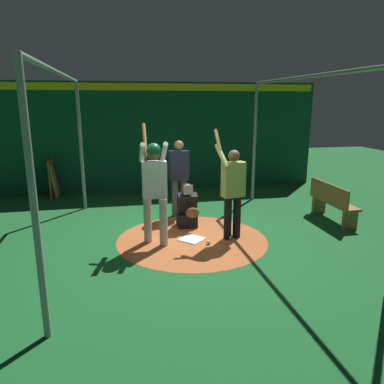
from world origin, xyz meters
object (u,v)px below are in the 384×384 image
object	(u,v)px
home_plate	(192,239)
baseball_1	(208,242)
baseball_0	(230,237)
bat_rack	(54,178)
batter	(154,183)
catcher	(187,210)
visitor	(233,188)
umpire	(179,174)
bench	(332,202)

from	to	relation	value
home_plate	baseball_1	size ratio (longest dim) A/B	5.68
baseball_0	baseball_1	world-z (taller)	same
bat_rack	baseball_1	world-z (taller)	bat_rack
batter	home_plate	bearing A→B (deg)	94.00
bat_rack	baseball_0	bearing A→B (deg)	42.26
catcher	visitor	bearing A→B (deg)	41.43
batter	umpire	world-z (taller)	batter
home_plate	bat_rack	distance (m)	5.21
bench	home_plate	bearing A→B (deg)	-80.45
visitor	bench	size ratio (longest dim) A/B	1.42
home_plate	baseball_0	size ratio (longest dim) A/B	5.68
umpire	bat_rack	size ratio (longest dim) A/B	1.65
home_plate	baseball_0	world-z (taller)	baseball_0
baseball_0	baseball_1	bearing A→B (deg)	-69.50
visitor	bat_rack	distance (m)	5.76
batter	baseball_0	size ratio (longest dim) A/B	29.88
batter	catcher	world-z (taller)	batter
bat_rack	bench	world-z (taller)	bat_rack
home_plate	batter	world-z (taller)	batter
batter	umpire	bearing A→B (deg)	156.21
home_plate	umpire	world-z (taller)	umpire
catcher	visitor	size ratio (longest dim) A/B	0.45
home_plate	batter	xyz separation A→B (m)	(0.05, -0.71, 1.15)
home_plate	baseball_0	xyz separation A→B (m)	(0.14, 0.72, 0.03)
baseball_0	bench	bearing A→B (deg)	105.02
batter	visitor	distance (m)	1.49
catcher	bat_rack	distance (m)	4.64
home_plate	batter	size ratio (longest dim) A/B	0.19
home_plate	bench	distance (m)	3.36
bench	baseball_1	world-z (taller)	bench
visitor	baseball_0	bearing A→B (deg)	-47.85
baseball_1	umpire	bearing A→B (deg)	-172.89
umpire	baseball_1	bearing A→B (deg)	7.11
home_plate	visitor	xyz separation A→B (m)	(0.06, 0.77, 0.99)
bench	bat_rack	bearing A→B (deg)	-119.02
bench	batter	bearing A→B (deg)	-81.42
bat_rack	batter	bearing A→B (deg)	30.34
batter	umpire	distance (m)	1.80
visitor	baseball_0	world-z (taller)	visitor
umpire	baseball_1	size ratio (longest dim) A/B	23.63
bat_rack	baseball_1	xyz separation A→B (m)	(4.43, 3.40, -0.45)
catcher	bench	distance (m)	3.24
batter	baseball_0	xyz separation A→B (m)	(0.09, 1.43, -1.12)
catcher	visitor	distance (m)	1.26
umpire	visitor	world-z (taller)	visitor
visitor	bench	bearing A→B (deg)	92.36
umpire	baseball_1	distance (m)	2.13
bench	baseball_0	xyz separation A→B (m)	(0.69, -2.56, -0.39)
visitor	baseball_0	size ratio (longest dim) A/B	28.27
visitor	umpire	bearing A→B (deg)	-166.67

